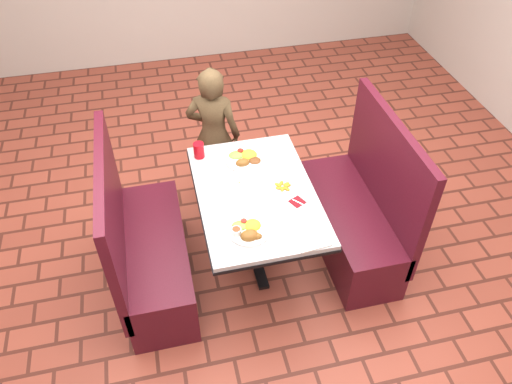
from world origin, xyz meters
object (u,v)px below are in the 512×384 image
(booth_bench_right, at_px, (356,216))
(diner_person, at_px, (214,135))
(plantain_plate, at_px, (283,187))
(far_dinner_plate, at_px, (245,157))
(dining_table, at_px, (256,202))
(near_dinner_plate, at_px, (248,229))
(red_tumbler, at_px, (199,150))
(booth_bench_left, at_px, (148,252))

(booth_bench_right, distance_m, diner_person, 1.34)
(diner_person, relative_size, plantain_plate, 7.64)
(far_dinner_plate, bearing_deg, booth_bench_right, -24.46)
(dining_table, distance_m, plantain_plate, 0.22)
(booth_bench_right, distance_m, plantain_plate, 0.74)
(diner_person, height_order, plantain_plate, diner_person)
(near_dinner_plate, bearing_deg, plantain_plate, 47.69)
(near_dinner_plate, bearing_deg, red_tumbler, 102.79)
(dining_table, bearing_deg, booth_bench_left, 180.00)
(booth_bench_right, xyz_separation_m, plantain_plate, (-0.61, -0.00, 0.43))
(plantain_plate, bearing_deg, near_dinner_plate, -132.31)
(near_dinner_plate, relative_size, far_dinner_plate, 0.89)
(far_dinner_plate, xyz_separation_m, red_tumbler, (-0.33, 0.12, 0.03))
(booth_bench_left, distance_m, far_dinner_plate, 0.99)
(diner_person, distance_m, red_tumbler, 0.50)
(diner_person, bearing_deg, red_tumbler, 88.22)
(dining_table, xyz_separation_m, plantain_plate, (0.19, -0.00, 0.11))
(booth_bench_left, height_order, near_dinner_plate, booth_bench_left)
(booth_bench_left, relative_size, diner_person, 0.97)
(booth_bench_left, relative_size, red_tumbler, 10.06)
(red_tumbler, bearing_deg, near_dinner_plate, -77.21)
(diner_person, bearing_deg, dining_table, 119.67)
(diner_person, relative_size, near_dinner_plate, 4.59)
(dining_table, relative_size, red_tumbler, 10.17)
(booth_bench_left, bearing_deg, dining_table, 0.00)
(booth_bench_left, xyz_separation_m, plantain_plate, (0.99, -0.00, 0.43))
(far_dinner_plate, relative_size, plantain_plate, 1.86)
(diner_person, xyz_separation_m, near_dinner_plate, (0.02, -1.26, 0.16))
(booth_bench_right, height_order, far_dinner_plate, booth_bench_right)
(diner_person, distance_m, far_dinner_plate, 0.59)
(far_dinner_plate, bearing_deg, red_tumbler, 160.34)
(diner_person, xyz_separation_m, far_dinner_plate, (0.15, -0.54, 0.16))
(plantain_plate, height_order, red_tumbler, red_tumbler)
(dining_table, relative_size, booth_bench_right, 1.01)
(booth_bench_left, relative_size, far_dinner_plate, 4.00)
(booth_bench_right, relative_size, far_dinner_plate, 4.00)
(red_tumbler, bearing_deg, booth_bench_right, -23.10)
(diner_person, distance_m, plantain_plate, 0.98)
(booth_bench_right, bearing_deg, near_dinner_plate, -159.06)
(booth_bench_right, bearing_deg, booth_bench_left, 180.00)
(dining_table, bearing_deg, far_dinner_plate, 89.35)
(booth_bench_left, bearing_deg, near_dinner_plate, -28.16)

